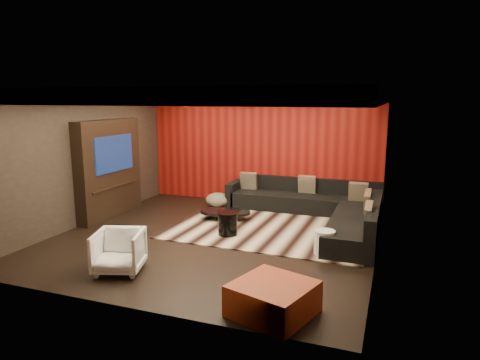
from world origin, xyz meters
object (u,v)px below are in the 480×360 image
at_px(orange_ottoman, 273,299).
at_px(armchair, 119,251).
at_px(drum_stool, 228,224).
at_px(sectional_sofa, 321,209).
at_px(coffee_table, 225,215).
at_px(white_side_table, 325,243).

xyz_separation_m(orange_ottoman, armchair, (-2.61, 0.46, 0.13)).
height_order(orange_ottoman, armchair, armchair).
distance_m(drum_stool, sectional_sofa, 2.28).
relative_size(coffee_table, orange_ottoman, 1.24).
bearing_deg(armchair, orange_ottoman, -28.10).
bearing_deg(orange_ottoman, white_side_table, 83.06).
bearing_deg(drum_stool, white_side_table, -12.15).
bearing_deg(coffee_table, white_side_table, -30.49).
distance_m(coffee_table, orange_ottoman, 4.27).
distance_m(coffee_table, drum_stool, 1.11).
xyz_separation_m(armchair, sectional_sofa, (2.47, 3.91, -0.07)).
distance_m(drum_stool, orange_ottoman, 3.17).
bearing_deg(orange_ottoman, coffee_table, 120.18).
xyz_separation_m(coffee_table, sectional_sofa, (2.00, 0.68, 0.15)).
bearing_deg(armchair, sectional_sofa, 39.56).
relative_size(coffee_table, sectional_sofa, 0.31).
height_order(coffee_table, sectional_sofa, sectional_sofa).
distance_m(coffee_table, sectional_sofa, 2.12).
distance_m(coffee_table, armchair, 3.27).
height_order(coffee_table, drum_stool, drum_stool).
bearing_deg(white_side_table, orange_ottoman, -96.94).
relative_size(white_side_table, armchair, 0.61).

